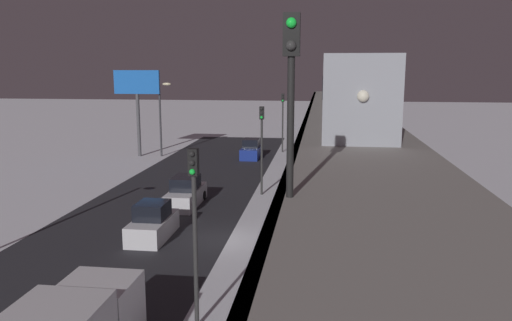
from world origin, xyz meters
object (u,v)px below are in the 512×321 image
object	(u,v)px
traffic_light_near	(194,213)
traffic_light_mid	(262,137)
rail_signal	(291,74)
sedan_blue	(251,150)
sedan_white_2	(153,223)
sedan_white	(186,194)
commercial_billboard	(137,91)
traffic_light_far	(283,114)
subway_train	(336,79)

from	to	relation	value
traffic_light_near	traffic_light_mid	xyz separation A→B (m)	(0.00, -19.19, 0.00)
rail_signal	sedan_blue	distance (m)	40.82
rail_signal	sedan_white_2	distance (m)	18.23
sedan_white	sedan_white_2	size ratio (longest dim) A/B	1.19
traffic_light_mid	commercial_billboard	xyz separation A→B (m)	(14.67, -14.65, 2.63)
sedan_blue	traffic_light_mid	distance (m)	15.84
rail_signal	commercial_billboard	size ratio (longest dim) A/B	0.45
traffic_light_mid	sedan_white_2	bearing A→B (deg)	65.23
sedan_white	traffic_light_far	world-z (taller)	traffic_light_far
sedan_white_2	commercial_billboard	world-z (taller)	commercial_billboard
commercial_billboard	sedan_white	bearing A→B (deg)	118.81
sedan_white	traffic_light_mid	distance (m)	6.77
rail_signal	sedan_blue	xyz separation A→B (m)	(6.44, -39.48, -8.10)
rail_signal	traffic_light_far	size ratio (longest dim) A/B	0.62
sedan_white	traffic_light_near	world-z (taller)	traffic_light_near
subway_train	traffic_light_near	distance (m)	40.14
subway_train	traffic_light_mid	bearing A→B (deg)	74.40
sedan_white_2	traffic_light_far	size ratio (longest dim) A/B	0.63
traffic_light_far	rail_signal	bearing A→B (deg)	94.66
subway_train	sedan_blue	distance (m)	12.31
sedan_blue	commercial_billboard	size ratio (longest dim) A/B	0.49
sedan_blue	traffic_light_near	world-z (taller)	traffic_light_near
commercial_billboard	subway_train	bearing A→B (deg)	-164.32
sedan_blue	sedan_white_2	bearing A→B (deg)	-94.06
traffic_light_near	traffic_light_mid	bearing A→B (deg)	-90.00
commercial_billboard	rail_signal	bearing A→B (deg)	115.07
rail_signal	traffic_light_mid	bearing A→B (deg)	-81.70
sedan_blue	commercial_billboard	world-z (taller)	commercial_billboard
subway_train	commercial_billboard	size ratio (longest dim) A/B	8.32
traffic_light_far	commercial_billboard	world-z (taller)	commercial_billboard
sedan_white_2	sedan_blue	world-z (taller)	same
sedan_white_2	sedan_blue	distance (m)	25.44
rail_signal	traffic_light_near	world-z (taller)	rail_signal
sedan_white	traffic_light_mid	bearing A→B (deg)	36.58
sedan_white	traffic_light_mid	world-z (taller)	traffic_light_mid
subway_train	sedan_white	bearing A→B (deg)	66.47
traffic_light_near	traffic_light_far	bearing A→B (deg)	-90.00
subway_train	sedan_white	size ratio (longest dim) A/B	15.49
subway_train	traffic_light_far	xyz separation A→B (m)	(5.69, 1.17, -3.75)
rail_signal	traffic_light_far	bearing A→B (deg)	-85.34
traffic_light_mid	traffic_light_far	world-z (taller)	same
sedan_white	traffic_light_far	distance (m)	23.41
sedan_white	sedan_blue	size ratio (longest dim) A/B	1.09
rail_signal	traffic_light_near	bearing A→B (deg)	-55.18
rail_signal	traffic_light_mid	size ratio (longest dim) A/B	0.62
subway_train	traffic_light_mid	xyz separation A→B (m)	(5.69, 20.37, -3.75)
traffic_light_far	commercial_billboard	xyz separation A→B (m)	(14.67, 4.54, 2.63)
sedan_white	sedan_white_2	bearing A→B (deg)	-90.00
sedan_white_2	sedan_blue	xyz separation A→B (m)	(-1.80, -25.38, -0.00)
rail_signal	traffic_light_far	xyz separation A→B (m)	(3.54, -43.48, -4.70)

